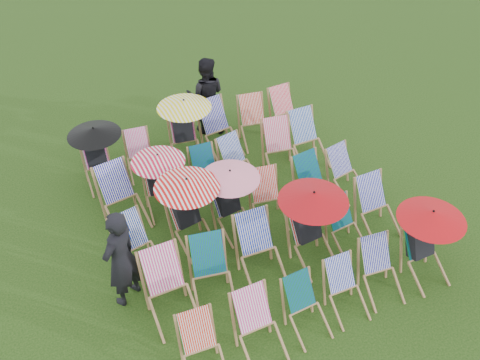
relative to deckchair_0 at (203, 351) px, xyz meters
name	(u,v)px	position (x,y,z in m)	size (l,w,h in m)	color
ground	(252,224)	(1.93, 2.22, -0.43)	(100.00, 100.00, 0.00)	black
deckchair_0	(203,351)	(0.00, 0.00, 0.00)	(0.64, 0.84, 0.86)	#956F45
deckchair_1	(260,329)	(0.84, -0.07, 0.03)	(0.62, 0.86, 0.93)	#956F45
deckchair_2	(307,309)	(1.63, -0.04, -0.02)	(0.57, 0.78, 0.83)	#956F45
deckchair_3	(347,290)	(2.35, -0.02, -0.02)	(0.57, 0.78, 0.82)	#956F45
deckchair_4	(382,271)	(3.03, 0.03, 0.01)	(0.67, 0.86, 0.87)	#956F45
deckchair_5	(427,243)	(3.86, 0.03, 0.23)	(1.06, 1.10, 1.26)	#956F45
deckchair_6	(169,290)	(-0.05, 1.09, 0.09)	(0.69, 0.96, 1.03)	#956F45
deckchair_7	(212,275)	(0.63, 1.10, 0.06)	(0.81, 1.01, 0.98)	#956F45
deckchair_8	(261,251)	(1.52, 1.17, 0.08)	(0.72, 0.97, 1.01)	#956F45
deckchair_9	(312,226)	(2.43, 1.12, 0.28)	(1.13, 1.18, 1.34)	#956F45
deckchair_10	(346,226)	(3.13, 1.10, -0.02)	(0.60, 0.80, 0.82)	#956F45
deckchair_11	(378,208)	(3.85, 1.18, 0.04)	(0.64, 0.88, 0.95)	#956F45
deckchair_12	(138,247)	(-0.19, 2.19, 0.03)	(0.74, 0.93, 0.91)	#956F45
deckchair_13	(190,211)	(0.80, 2.36, 0.26)	(1.10, 1.18, 1.30)	#956F45
deckchair_14	(231,200)	(1.56, 2.33, 0.21)	(1.03, 1.10, 1.22)	#956F45
deckchair_15	(268,200)	(2.25, 2.25, 0.02)	(0.73, 0.91, 0.90)	#956F45
deckchair_16	(315,184)	(3.22, 2.21, 0.04)	(0.70, 0.92, 0.94)	#956F45
deckchair_17	(347,173)	(3.96, 2.26, 0.00)	(0.69, 0.87, 0.86)	#956F45
deckchair_18	(122,198)	(-0.07, 3.38, 0.08)	(0.79, 1.02, 1.02)	#956F45
deckchair_19	(159,182)	(0.63, 3.39, 0.18)	(0.97, 1.02, 1.15)	#956F45
deckchair_20	(207,173)	(1.60, 3.47, -0.01)	(0.61, 0.81, 0.83)	#956F45
deckchair_21	(238,162)	(2.27, 3.46, 0.01)	(0.72, 0.90, 0.88)	#956F45
deckchair_22	(281,149)	(3.18, 3.40, 0.06)	(0.80, 1.00, 0.98)	#956F45
deckchair_23	(309,140)	(3.83, 3.42, 0.07)	(0.68, 0.94, 1.00)	#956F45
deckchair_24	(97,155)	(-0.16, 4.64, 0.20)	(1.01, 1.05, 1.20)	#956F45
deckchair_25	(140,155)	(0.64, 4.56, -0.02)	(0.65, 0.82, 0.82)	#956F45
deckchair_26	(185,129)	(1.64, 4.64, 0.25)	(1.09, 1.16, 1.29)	#956F45
deckchair_27	(220,129)	(2.38, 4.54, 0.09)	(0.77, 1.01, 1.03)	#956F45
deckchair_28	(255,122)	(3.17, 4.50, 0.04)	(0.77, 0.96, 0.94)	#956F45
deckchair_29	(287,111)	(4.01, 4.58, 0.02)	(0.62, 0.85, 0.91)	#956F45
person_left	(121,259)	(-0.56, 1.67, 0.46)	(0.64, 0.42, 1.77)	black
person_rear	(206,96)	(2.43, 5.35, 0.44)	(0.84, 0.66, 1.73)	black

